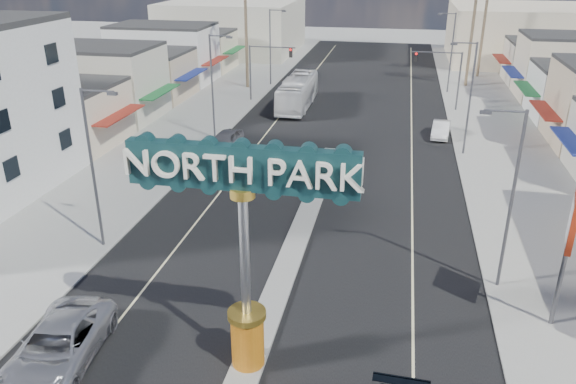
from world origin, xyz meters
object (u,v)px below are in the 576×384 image
at_px(streetlight_l_mid, 214,82).
at_px(streetlight_r_mid, 469,93).
at_px(traffic_signal_right, 442,69).
at_px(bank_pylon_sign, 571,229).
at_px(car_parked_left, 225,141).
at_px(city_bus, 298,92).
at_px(car_parked_right, 441,129).
at_px(streetlight_l_near, 94,162).
at_px(gateway_sign, 244,235).
at_px(streetlight_r_near, 509,193).
at_px(traffic_signal_left, 266,62).
at_px(streetlight_l_far, 271,43).
at_px(suv_left, 58,346).
at_px(streetlight_r_far, 450,49).

distance_m(streetlight_l_mid, streetlight_r_mid, 20.87).
relative_size(traffic_signal_right, streetlight_r_mid, 0.67).
relative_size(streetlight_l_mid, bank_pylon_sign, 1.45).
bearing_deg(car_parked_left, city_bus, 82.62).
height_order(car_parked_left, car_parked_right, car_parked_left).
height_order(streetlight_l_near, bank_pylon_sign, streetlight_l_near).
xyz_separation_m(gateway_sign, streetlight_l_mid, (-10.43, 28.02, -0.86)).
bearing_deg(streetlight_r_near, streetlight_r_mid, 90.00).
bearing_deg(traffic_signal_left, streetlight_l_near, -92.10).
distance_m(traffic_signal_right, city_bus, 14.95).
bearing_deg(streetlight_l_far, traffic_signal_right, -22.20).
bearing_deg(car_parked_right, streetlight_r_near, -80.51).
distance_m(traffic_signal_right, streetlight_l_near, 39.26).
height_order(gateway_sign, traffic_signal_right, gateway_sign).
xyz_separation_m(streetlight_l_mid, suv_left, (2.99, -29.38, -4.19)).
xyz_separation_m(streetlight_r_near, suv_left, (-17.87, -9.38, -4.19)).
height_order(streetlight_r_far, city_bus, streetlight_r_far).
distance_m(streetlight_l_mid, bank_pylon_sign, 32.33).
bearing_deg(car_parked_right, streetlight_l_near, -122.24).
bearing_deg(streetlight_l_far, suv_left, -86.66).
relative_size(gateway_sign, streetlight_r_near, 1.02).
height_order(traffic_signal_left, streetlight_r_near, streetlight_r_near).
relative_size(streetlight_l_near, streetlight_r_far, 1.00).
distance_m(traffic_signal_left, suv_left, 43.55).
height_order(streetlight_l_near, streetlight_l_mid, same).
bearing_deg(streetlight_r_far, bank_pylon_sign, -87.37).
height_order(suv_left, car_parked_left, suv_left).
height_order(traffic_signal_left, streetlight_r_far, streetlight_r_far).
height_order(traffic_signal_right, streetlight_r_near, streetlight_r_near).
distance_m(streetlight_r_mid, car_parked_left, 19.82).
xyz_separation_m(streetlight_r_mid, bank_pylon_sign, (2.06, -22.79, -0.26)).
height_order(streetlight_l_mid, suv_left, streetlight_l_mid).
bearing_deg(city_bus, bank_pylon_sign, -63.38).
bearing_deg(traffic_signal_left, car_parked_right, -27.49).
relative_size(streetlight_r_far, car_parked_right, 2.15).
distance_m(streetlight_r_far, bank_pylon_sign, 44.84).
bearing_deg(traffic_signal_left, city_bus, -24.23).
relative_size(streetlight_l_mid, car_parked_left, 1.85).
height_order(traffic_signal_right, car_parked_left, traffic_signal_right).
distance_m(car_parked_right, bank_pylon_sign, 27.85).
bearing_deg(suv_left, streetlight_r_near, 20.77).
xyz_separation_m(traffic_signal_right, streetlight_l_mid, (-19.62, -13.99, 0.79)).
height_order(streetlight_l_mid, streetlight_r_far, same).
xyz_separation_m(streetlight_l_near, suv_left, (2.99, -9.38, -4.19)).
bearing_deg(streetlight_r_mid, streetlight_l_far, 133.48).
bearing_deg(streetlight_r_far, streetlight_r_near, -90.00).
xyz_separation_m(car_parked_left, bank_pylon_sign, (21.21, -19.93, 3.98)).
relative_size(car_parked_right, bank_pylon_sign, 0.68).
height_order(gateway_sign, car_parked_left, gateway_sign).
xyz_separation_m(traffic_signal_left, suv_left, (1.75, -43.38, -3.40)).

